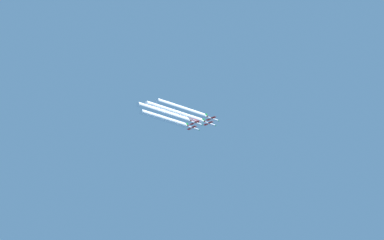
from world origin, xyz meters
The scene contains 8 objects.
jet_lead centered at (-0.13, 6.94, 243.10)m, with size 9.13×13.29×3.19m.
jet_left_wingman centered at (-10.37, 0.14, 241.20)m, with size 9.13×13.29×3.19m.
jet_right_wingman centered at (10.24, 0.58, 241.79)m, with size 9.13×13.29×3.19m.
jet_slot centered at (0.23, -6.01, 240.05)m, with size 9.13×13.29×3.19m.
smoke_trail_lead centered at (-0.13, -24.27, 243.07)m, with size 3.74×50.32×3.74m.
smoke_trail_left_wingman centered at (-10.37, -26.00, 241.17)m, with size 3.74×40.18×3.74m.
smoke_trail_right_wingman centered at (10.24, -26.77, 241.76)m, with size 3.74×42.59×3.74m.
smoke_trail_slot centered at (0.23, -34.34, 240.02)m, with size 3.74×44.55×3.74m.
Camera 1 is at (438.57, -372.67, 2.44)m, focal length 82.52 mm.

